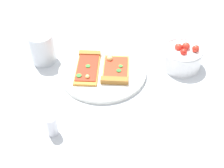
{
  "coord_description": "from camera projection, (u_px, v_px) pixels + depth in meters",
  "views": [
    {
      "loc": [
        0.51,
        0.4,
        0.62
      ],
      "look_at": [
        0.02,
        0.03,
        0.03
      ],
      "focal_mm": 46.73,
      "sensor_mm": 36.0,
      "label": 1
    }
  ],
  "objects": [
    {
      "name": "pizza_slice_near",
      "position": [
        115.0,
        70.0,
        0.91
      ],
      "size": [
        0.15,
        0.14,
        0.03
      ],
      "color": "gold",
      "rests_on": "plate"
    },
    {
      "name": "pepper_shaker",
      "position": [
        53.0,
        125.0,
        0.73
      ],
      "size": [
        0.03,
        0.03,
        0.07
      ],
      "color": "silver",
      "rests_on": "ground_plane"
    },
    {
      "name": "paper_napkin",
      "position": [
        185.0,
        146.0,
        0.73
      ],
      "size": [
        0.18,
        0.19,
        0.0
      ],
      "primitive_type": "cube",
      "rotation": [
        0.0,
        0.0,
        -0.32
      ],
      "color": "white",
      "rests_on": "ground_plane"
    },
    {
      "name": "plate",
      "position": [
        103.0,
        71.0,
        0.93
      ],
      "size": [
        0.28,
        0.28,
        0.01
      ],
      "primitive_type": "cylinder",
      "color": "silver",
      "rests_on": "ground_plane"
    },
    {
      "name": "ground_plane",
      "position": [
        109.0,
        83.0,
        0.9
      ],
      "size": [
        2.4,
        2.4,
        0.0
      ],
      "primitive_type": "plane",
      "color": "silver",
      "rests_on": "ground"
    },
    {
      "name": "soda_glass",
      "position": [
        42.0,
        48.0,
        0.94
      ],
      "size": [
        0.08,
        0.08,
        0.1
      ],
      "color": "silver",
      "rests_on": "ground_plane"
    },
    {
      "name": "pizza_slice_far",
      "position": [
        88.0,
        66.0,
        0.93
      ],
      "size": [
        0.17,
        0.15,
        0.02
      ],
      "color": "gold",
      "rests_on": "plate"
    },
    {
      "name": "salad_bowl",
      "position": [
        181.0,
        56.0,
        0.93
      ],
      "size": [
        0.13,
        0.13,
        0.08
      ],
      "color": "white",
      "rests_on": "ground_plane"
    }
  ]
}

